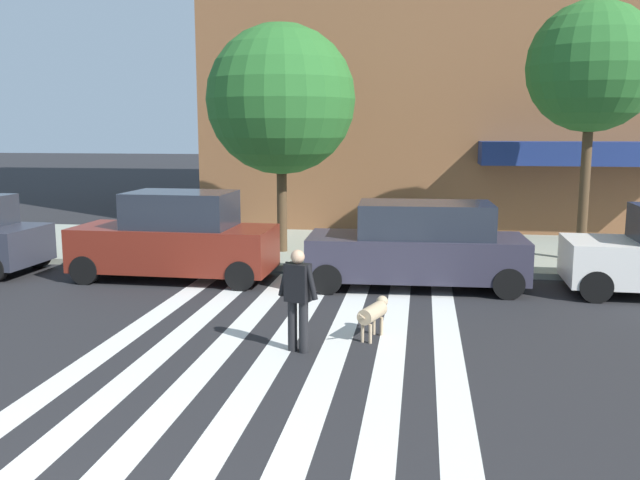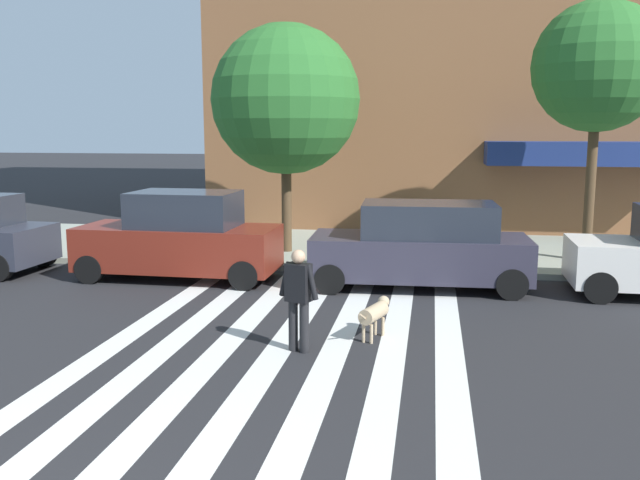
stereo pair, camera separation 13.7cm
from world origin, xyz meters
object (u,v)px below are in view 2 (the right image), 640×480
Objects in this scene: parked_car_behind_first at (180,238)px; street_tree_nearest at (286,100)px; parked_car_third_in_line at (422,246)px; pedestrian_dog_walker at (299,294)px; dog_on_leash at (375,313)px; street_tree_middle at (598,67)px.

street_tree_nearest is (1.85, 3.19, 3.27)m from parked_car_behind_first.
parked_car_third_in_line is at bearing -40.51° from street_tree_nearest.
dog_on_leash is (1.13, 0.88, -0.48)m from pedestrian_dog_walker.
street_tree_nearest reaches higher than parked_car_behind_first.
parked_car_behind_first reaches higher than parked_car_third_in_line.
street_tree_nearest is 8.53m from dog_on_leash.
dog_on_leash is at bearing 37.97° from pedestrian_dog_walker.
street_tree_middle is (7.84, -0.09, 0.73)m from street_tree_nearest.
street_tree_nearest is at bearing 59.89° from parked_car_behind_first.
street_tree_nearest is (-3.73, 3.18, 3.31)m from parked_car_third_in_line.
street_tree_nearest is 7.88m from street_tree_middle.
dog_on_leash is (4.87, -3.83, -0.53)m from parked_car_behind_first.
street_tree_nearest is at bearing 139.49° from parked_car_third_in_line.
street_tree_middle is at bearing 17.71° from parked_car_behind_first.
street_tree_middle is (4.12, 3.09, 4.04)m from parked_car_third_in_line.
street_tree_middle is at bearing -0.67° from street_tree_nearest.
street_tree_middle reaches higher than pedestrian_dog_walker.
street_tree_nearest is 0.95× the size of street_tree_middle.
parked_car_third_in_line is (5.57, 0.00, -0.04)m from parked_car_behind_first.
parked_car_behind_first reaches higher than pedestrian_dog_walker.
dog_on_leash is (3.02, -7.02, -3.80)m from street_tree_nearest.
street_tree_middle reaches higher than street_tree_nearest.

